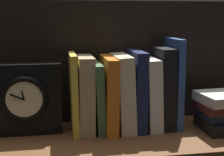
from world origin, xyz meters
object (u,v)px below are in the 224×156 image
Objects in this scene: book_yellow_seinlanguage at (74,93)px; book_orange_pandolfini at (109,94)px; book_black_skeptic at (163,88)px; book_blue_modern at (174,83)px; book_tan_shortstories at (85,94)px; framed_clock at (25,99)px; book_green_romantic at (98,97)px; book_cream_twain at (123,92)px; book_white_catcher at (149,93)px; book_navy_bierce at (136,90)px.

book_orange_pandolfini is (9.58, 0.00, -0.55)cm from book_yellow_seinlanguage.
book_blue_modern reaches higher than book_black_skeptic.
book_tan_shortstories is 16.05cm from framed_clock.
book_yellow_seinlanguage is 25.23cm from book_black_skeptic.
book_yellow_seinlanguage is 1.13× the size of framed_clock.
book_black_skeptic is at bearing 0.00° from book_yellow_seinlanguage.
book_yellow_seinlanguage is 1.15× the size of book_green_romantic.
book_yellow_seinlanguage is 1.05× the size of book_orange_pandolfini.
book_cream_twain is 1.05× the size of book_white_catcher.
book_navy_bierce is at bearing 0.00° from book_tan_shortstories.
book_navy_bierce is at bearing 180.00° from book_black_skeptic.
book_tan_shortstories is at bearing 180.00° from book_navy_bierce.
book_yellow_seinlanguage is at bearing 180.00° from book_white_catcher.
book_navy_bierce is (3.97, 0.00, 0.53)cm from book_cream_twain.
book_navy_bierce is (17.47, 0.00, 0.20)cm from book_yellow_seinlanguage.
book_cream_twain is at bearing -180.00° from book_black_skeptic.
framed_clock is (-34.05, 0.25, -0.30)cm from book_white_catcher.
book_blue_modern is (3.12, 0.00, 1.25)cm from book_black_skeptic.
book_yellow_seinlanguage is 13.50cm from book_cream_twain.
book_yellow_seinlanguage is 3.20cm from book_tan_shortstories.
book_white_catcher is (3.74, 0.00, -1.01)cm from book_navy_bierce.
book_cream_twain reaches higher than book_orange_pandolfini.
book_black_skeptic reaches higher than book_yellow_seinlanguage.
book_cream_twain is at bearing -0.00° from book_orange_pandolfini.
book_cream_twain is 11.76cm from book_black_skeptic.
book_navy_bierce is 1.15× the size of framed_clock.
book_cream_twain is 7.72cm from book_white_catcher.
book_green_romantic is 0.83× the size of book_black_skeptic.
book_orange_pandolfini is 0.93× the size of book_navy_bierce.
book_orange_pandolfini is 15.69cm from book_black_skeptic.
book_tan_shortstories reaches higher than book_green_romantic.
book_orange_pandolfini is (6.40, 0.00, -0.15)cm from book_tan_shortstories.
book_orange_pandolfini is 0.90× the size of book_black_skeptic.
book_navy_bierce is at bearing 0.00° from book_cream_twain.
book_cream_twain reaches higher than book_white_catcher.
book_tan_shortstories is 1.04× the size of book_white_catcher.
book_yellow_seinlanguage reaches higher than book_cream_twain.
book_blue_modern is at bearing 0.00° from book_navy_bierce.
book_blue_modern is at bearing 0.00° from book_cream_twain.
book_yellow_seinlanguage is 0.95× the size of book_black_skeptic.
book_green_romantic is at bearing 180.00° from book_navy_bierce.
book_yellow_seinlanguage reaches higher than book_white_catcher.
book_black_skeptic reaches higher than framed_clock.
book_tan_shortstories is 1.09× the size of framed_clock.
book_cream_twain is at bearing -180.00° from book_navy_bierce.
book_orange_pandolfini is 11.63cm from book_white_catcher.
book_yellow_seinlanguage is at bearing 180.00° from book_black_skeptic.
book_tan_shortstories reaches higher than framed_clock.
book_orange_pandolfini is 0.98× the size of book_cream_twain.
book_black_skeptic is 0.90× the size of book_blue_modern.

